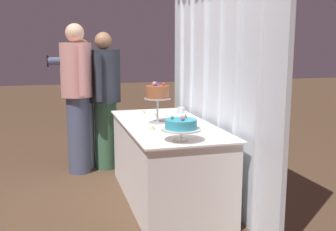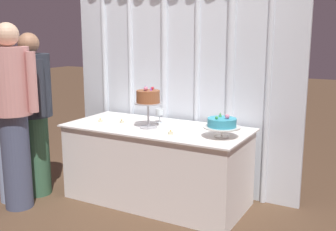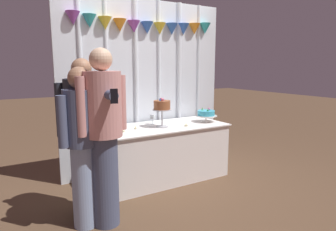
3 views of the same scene
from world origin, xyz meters
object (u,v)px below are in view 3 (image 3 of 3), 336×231
object	(u,v)px
tealight_far_left	(123,131)
wine_glass	(152,117)
cake_display_nearleft	(162,106)
guest_man_pink_jacket	(85,132)
tealight_near_right	(186,125)
guest_girl_blue_dress	(83,141)
cake_table	(163,152)
tealight_near_left	(136,128)
guest_man_dark_suit	(104,132)
cake_display_nearright	(206,114)

from	to	relation	value
tealight_far_left	wine_glass	bearing A→B (deg)	25.12
cake_display_nearleft	guest_man_pink_jacket	size ratio (longest dim) A/B	0.25
tealight_near_right	guest_man_pink_jacket	xyz separation A→B (m)	(-1.41, -0.24, 0.12)
guest_girl_blue_dress	cake_table	bearing A→B (deg)	28.72
tealight_far_left	tealight_near_right	world-z (taller)	tealight_near_right
tealight_near_right	guest_man_pink_jacket	size ratio (longest dim) A/B	0.03
cake_display_nearleft	tealight_near_left	size ratio (longest dim) A/B	9.56
wine_glass	guest_man_pink_jacket	xyz separation A→B (m)	(-1.09, -0.60, 0.03)
cake_display_nearleft	tealight_near_left	bearing A→B (deg)	169.44
tealight_far_left	cake_table	bearing A→B (deg)	8.14
guest_man_pink_jacket	guest_man_dark_suit	world-z (taller)	guest_man_dark_suit
cake_display_nearright	cake_table	bearing A→B (deg)	174.00
cake_display_nearright	tealight_far_left	xyz separation A→B (m)	(-1.28, -0.01, -0.11)
cake_display_nearleft	guest_man_dark_suit	xyz separation A→B (m)	(-1.01, -0.68, -0.09)
cake_table	guest_girl_blue_dress	world-z (taller)	guest_girl_blue_dress
tealight_far_left	guest_girl_blue_dress	world-z (taller)	guest_girl_blue_dress
wine_glass	guest_man_dark_suit	distance (m)	1.36
cake_display_nearright	tealight_far_left	distance (m)	1.29
cake_table	tealight_near_left	distance (m)	0.55
cake_display_nearleft	tealight_near_right	distance (m)	0.42
cake_display_nearleft	guest_man_pink_jacket	world-z (taller)	guest_man_pink_jacket
guest_man_pink_jacket	guest_man_dark_suit	distance (m)	0.34
tealight_far_left	tealight_near_left	world-z (taller)	tealight_far_left
tealight_near_right	cake_display_nearleft	bearing A→B (deg)	158.24
guest_man_dark_suit	guest_girl_blue_dress	bearing A→B (deg)	158.47
wine_glass	tealight_near_left	size ratio (longest dim) A/B	3.33
tealight_near_left	guest_girl_blue_dress	size ratio (longest dim) A/B	0.03
tealight_near_left	guest_man_dark_suit	bearing A→B (deg)	-131.71
guest_girl_blue_dress	tealight_far_left	bearing A→B (deg)	42.77
cake_display_nearleft	tealight_far_left	bearing A→B (deg)	-178.58
cake_display_nearleft	wine_glass	xyz separation A→B (m)	(-0.02, 0.24, -0.17)
guest_girl_blue_dress	wine_glass	bearing A→B (deg)	35.67
cake_display_nearleft	guest_girl_blue_dress	distance (m)	1.35
cake_table	cake_display_nearleft	world-z (taller)	cake_display_nearleft
cake_display_nearright	guest_man_pink_jacket	distance (m)	1.87
guest_girl_blue_dress	cake_display_nearleft	bearing A→B (deg)	26.98
tealight_near_left	guest_man_dark_suit	xyz separation A→B (m)	(-0.66, -0.75, 0.18)
cake_table	tealight_far_left	bearing A→B (deg)	-171.86
cake_display_nearright	wine_glass	distance (m)	0.78
tealight_near_left	guest_man_dark_suit	size ratio (longest dim) A/B	0.02
cake_table	wine_glass	world-z (taller)	wine_glass
cake_display_nearleft	tealight_near_right	xyz separation A→B (m)	(0.30, -0.12, -0.26)
cake_display_nearright	cake_display_nearleft	bearing A→B (deg)	-179.97
cake_table	guest_girl_blue_dress	xyz separation A→B (m)	(-1.24, -0.68, 0.48)
cake_display_nearleft	guest_man_dark_suit	distance (m)	1.22
tealight_near_right	guest_man_pink_jacket	world-z (taller)	guest_man_pink_jacket
cake_display_nearleft	wine_glass	bearing A→B (deg)	94.25
tealight_near_right	tealight_near_left	bearing A→B (deg)	164.11
tealight_near_right	tealight_far_left	bearing A→B (deg)	172.91
cake_table	guest_man_pink_jacket	world-z (taller)	guest_man_pink_jacket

